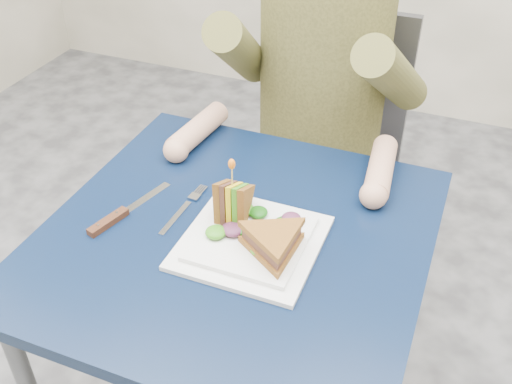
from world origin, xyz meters
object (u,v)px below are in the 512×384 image
at_px(diner, 323,41).
at_px(sandwich_upright, 233,203).
at_px(plate, 251,241).
at_px(table, 236,262).
at_px(knife, 116,217).
at_px(sandwich_flat, 274,242).
at_px(fork, 182,210).
at_px(chair, 326,145).

height_order(diner, sandwich_upright, diner).
bearing_deg(diner, plate, -85.86).
height_order(diner, plate, diner).
relative_size(table, sandwich_upright, 5.21).
bearing_deg(diner, knife, -111.53).
bearing_deg(sandwich_flat, plate, 155.56).
height_order(plate, fork, plate).
bearing_deg(plate, table, 154.48).
xyz_separation_m(fork, knife, (-0.11, -0.07, 0.00)).
distance_m(diner, knife, 0.69).
xyz_separation_m(sandwich_flat, sandwich_upright, (-0.11, 0.07, 0.01)).
height_order(chair, fork, chair).
bearing_deg(chair, table, -90.00).
distance_m(chair, sandwich_upright, 0.70).
bearing_deg(knife, plate, 6.32).
relative_size(diner, plate, 2.87).
distance_m(sandwich_upright, fork, 0.13).
distance_m(diner, fork, 0.59).
relative_size(chair, sandwich_upright, 6.46).
bearing_deg(chair, sandwich_flat, -82.33).
distance_m(plate, sandwich_upright, 0.09).
xyz_separation_m(sandwich_flat, fork, (-0.23, 0.07, -0.04)).
xyz_separation_m(diner, sandwich_flat, (0.10, -0.61, -0.14)).
bearing_deg(fork, table, -9.92).
distance_m(table, plate, 0.10).
height_order(table, plate, plate).
xyz_separation_m(table, chair, (0.00, 0.68, -0.11)).
height_order(sandwich_upright, knife, sandwich_upright).
distance_m(diner, sandwich_flat, 0.63).
distance_m(table, fork, 0.16).
distance_m(table, sandwich_flat, 0.16).
bearing_deg(knife, table, 12.03).
relative_size(chair, fork, 5.18).
relative_size(diner, knife, 3.41).
height_order(diner, knife, diner).
distance_m(chair, sandwich_flat, 0.77).
bearing_deg(sandwich_upright, plate, -38.14).
height_order(table, sandwich_upright, sandwich_upright).
bearing_deg(fork, sandwich_upright, 1.00).
xyz_separation_m(chair, plate, (0.04, -0.70, 0.20)).
distance_m(table, knife, 0.26).
bearing_deg(plate, fork, 166.01).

